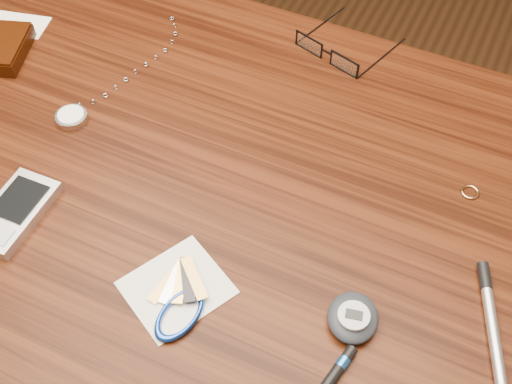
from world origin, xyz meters
TOP-DOWN VIEW (x-y plane):
  - desk at (0.00, 0.00)m, footprint 1.00×0.70m
  - eyeglasses at (0.03, 0.28)m, footprint 0.14×0.14m
  - gold_ring at (0.26, 0.13)m, footprint 0.02×0.02m
  - pocket_watch at (-0.22, 0.03)m, footprint 0.06×0.26m
  - pda_phone at (-0.19, -0.12)m, footprint 0.06×0.11m
  - pedometer at (0.19, -0.09)m, footprint 0.06×0.07m
  - notepad_keys at (0.03, -0.14)m, footprint 0.12×0.13m
  - silver_pen at (0.32, -0.02)m, footprint 0.06×0.14m
  - black_blue_pen at (0.20, -0.15)m, footprint 0.03×0.08m

SIDE VIEW (x-z plane):
  - desk at x=0.00m, z-range 0.27..1.02m
  - gold_ring at x=0.26m, z-range 0.75..0.75m
  - notepad_keys at x=0.03m, z-range 0.75..0.76m
  - pocket_watch at x=-0.22m, z-range 0.75..0.76m
  - black_blue_pen at x=0.20m, z-range 0.75..0.76m
  - silver_pen at x=0.32m, z-range 0.75..0.76m
  - pda_phone at x=-0.19m, z-range 0.75..0.77m
  - pedometer at x=0.19m, z-range 0.75..0.77m
  - eyeglasses at x=0.03m, z-range 0.75..0.77m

